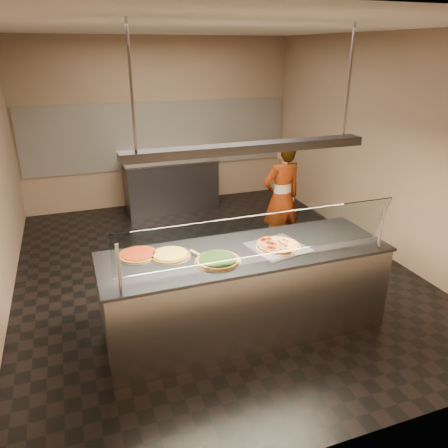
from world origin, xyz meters
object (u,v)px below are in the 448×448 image
object	(u,v)px
perforated_tray	(278,247)
half_pizza_pepperoni	(269,246)
pizza_spatula	(201,253)
prep_table	(171,184)
serving_counter	(245,291)
pizza_cheese	(170,254)
heat_lamp_housing	(248,148)
pizza_spinach	(218,260)
pizza_tomato	(138,254)
worker	(281,198)
sneeze_guard	(261,236)
half_pizza_sausage	(287,243)

from	to	relation	value
perforated_tray	half_pizza_pepperoni	xyz separation A→B (m)	(-0.10, 0.00, 0.03)
pizza_spatula	prep_table	bearing A→B (deg)	81.12
serving_counter	pizza_cheese	size ratio (longest dim) A/B	7.10
pizza_spatula	prep_table	xyz separation A→B (m)	(0.61, 3.93, -0.49)
half_pizza_pepperoni	serving_counter	bearing A→B (deg)	170.48
prep_table	heat_lamp_housing	world-z (taller)	heat_lamp_housing
half_pizza_pepperoni	pizza_spinach	world-z (taller)	half_pizza_pepperoni
serving_counter	heat_lamp_housing	distance (m)	1.48
half_pizza_pepperoni	pizza_cheese	bearing A→B (deg)	169.64
prep_table	heat_lamp_housing	bearing A→B (deg)	-92.39
pizza_tomato	worker	bearing A→B (deg)	31.30
half_pizza_pepperoni	prep_table	distance (m)	4.04
serving_counter	perforated_tray	world-z (taller)	perforated_tray
serving_counter	perforated_tray	distance (m)	0.58
sneeze_guard	pizza_spinach	size ratio (longest dim) A/B	5.96
serving_counter	prep_table	size ratio (longest dim) A/B	1.73
serving_counter	pizza_cheese	xyz separation A→B (m)	(-0.73, 0.14, 0.48)
half_pizza_pepperoni	heat_lamp_housing	distance (m)	1.01
pizza_spatula	half_pizza_pepperoni	bearing A→B (deg)	-6.72
perforated_tray	half_pizza_sausage	distance (m)	0.10
pizza_tomato	heat_lamp_housing	xyz separation A→B (m)	(1.02, -0.25, 1.01)
pizza_cheese	heat_lamp_housing	bearing A→B (deg)	-10.63
perforated_tray	pizza_spinach	distance (m)	0.68
pizza_spinach	serving_counter	bearing A→B (deg)	21.39
half_pizza_sausage	sneeze_guard	bearing A→B (deg)	-144.92
serving_counter	pizza_spatula	world-z (taller)	pizza_spatula
pizza_spatula	worker	xyz separation A→B (m)	(1.65, 1.55, -0.13)
serving_counter	sneeze_guard	world-z (taller)	sneeze_guard
sneeze_guard	half_pizza_sausage	size ratio (longest dim) A/B	5.76
sneeze_guard	pizza_tomato	bearing A→B (deg)	149.98
perforated_tray	worker	size ratio (longest dim) A/B	0.36
serving_counter	half_pizza_pepperoni	bearing A→B (deg)	-9.52
half_pizza_sausage	worker	world-z (taller)	worker
worker	serving_counter	bearing A→B (deg)	44.54
sneeze_guard	worker	xyz separation A→B (m)	(1.20, 1.94, -0.39)
prep_table	heat_lamp_housing	size ratio (longest dim) A/B	0.72
pizza_cheese	worker	bearing A→B (deg)	37.00
heat_lamp_housing	pizza_tomato	bearing A→B (deg)	166.45
half_pizza_sausage	heat_lamp_housing	distance (m)	1.08
sneeze_guard	pizza_spinach	xyz separation A→B (m)	(-0.34, 0.21, -0.28)
half_pizza_pepperoni	half_pizza_sausage	world-z (taller)	half_pizza_pepperoni
pizza_spatula	prep_table	world-z (taller)	pizza_spatula
perforated_tray	sneeze_guard	bearing A→B (deg)	-137.53
serving_counter	prep_table	xyz separation A→B (m)	(0.17, 3.97, 0.00)
sneeze_guard	pizza_spatula	world-z (taller)	sneeze_guard
pizza_tomato	half_pizza_sausage	bearing A→B (deg)	-11.15
serving_counter	half_pizza_sausage	bearing A→B (deg)	-5.35
perforated_tray	half_pizza_pepperoni	world-z (taller)	half_pizza_pepperoni
pizza_spinach	pizza_spatula	distance (m)	0.21
sneeze_guard	half_pizza_pepperoni	xyz separation A→B (m)	(0.23, 0.30, -0.26)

